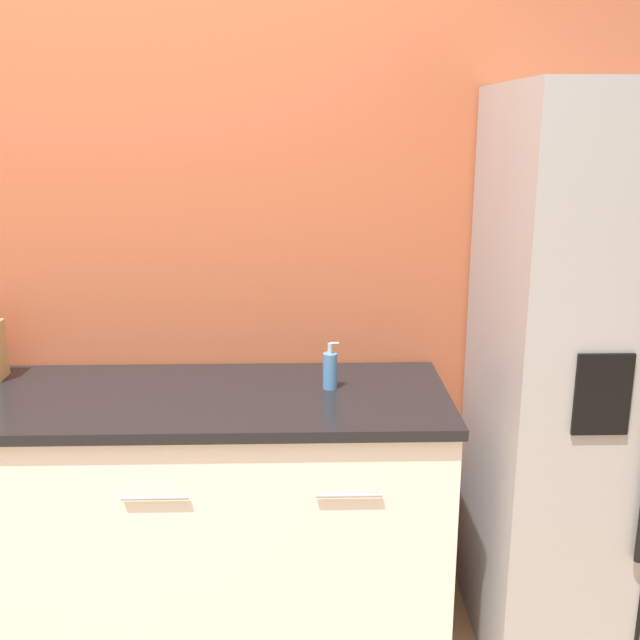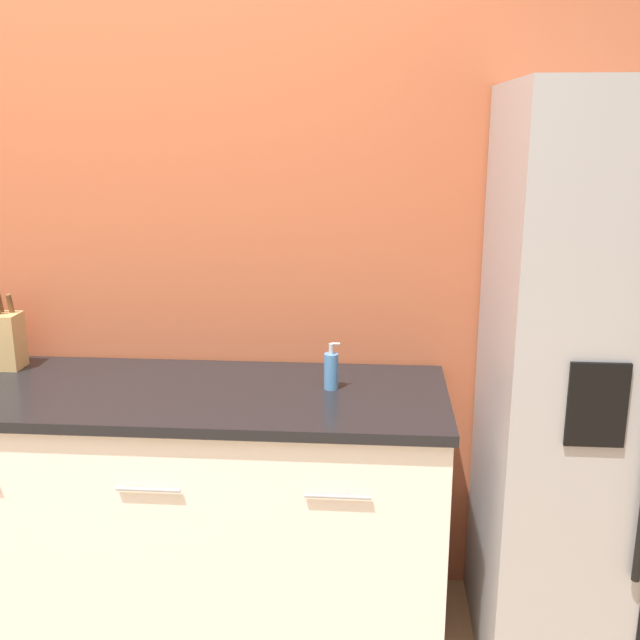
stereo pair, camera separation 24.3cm
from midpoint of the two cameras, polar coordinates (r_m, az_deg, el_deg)
The scene contains 4 objects.
wall_back at distance 2.85m, azimuth -17.63°, elevation 4.41°, with size 10.00×0.05×2.60m.
counter_unit at distance 2.83m, azimuth -19.41°, elevation -13.90°, with size 2.44×0.64×0.91m.
refrigerator at distance 2.61m, azimuth 18.97°, elevation -4.57°, with size 0.83×0.74×1.90m.
soap_dispenser at distance 2.52m, azimuth -2.00°, elevation -3.87°, with size 0.05×0.05×0.16m.
Camera 1 is at (0.67, -1.61, 1.79)m, focal length 42.00 mm.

